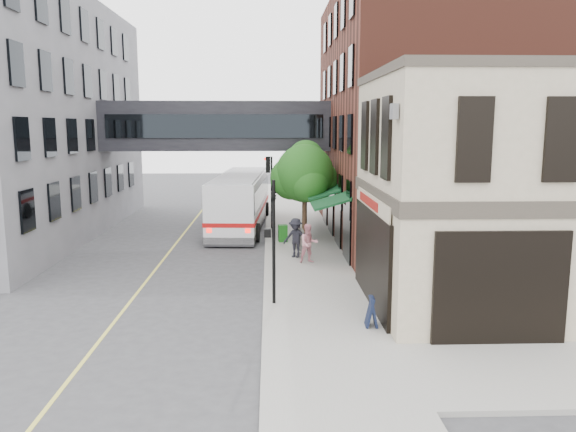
{
  "coord_description": "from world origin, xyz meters",
  "views": [
    {
      "loc": [
        0.25,
        -17.69,
        6.56
      ],
      "look_at": [
        1.01,
        5.05,
        2.87
      ],
      "focal_mm": 35.0,
      "sensor_mm": 36.0,
      "label": 1
    }
  ],
  "objects": [
    {
      "name": "brick_building",
      "position": [
        9.98,
        15.0,
        6.99
      ],
      "size": [
        13.76,
        18.0,
        14.0
      ],
      "color": "#522419",
      "rests_on": "ground"
    },
    {
      "name": "pedestrian_c",
      "position": [
        1.53,
        9.15,
        1.12
      ],
      "size": [
        1.44,
        1.18,
        1.93
      ],
      "primitive_type": "imported",
      "rotation": [
        0.0,
        0.0,
        -0.44
      ],
      "color": "black",
      "rests_on": "sidewalk_main"
    },
    {
      "name": "newspaper_box",
      "position": [
        0.99,
        12.91,
        0.63
      ],
      "size": [
        0.53,
        0.48,
        0.95
      ],
      "primitive_type": "cube",
      "rotation": [
        0.0,
        0.0,
        0.12
      ],
      "color": "#155A14",
      "rests_on": "sidewalk_main"
    },
    {
      "name": "bus",
      "position": [
        -1.58,
        18.14,
        1.9
      ],
      "size": [
        3.63,
        12.76,
        3.4
      ],
      "color": "white",
      "rests_on": "ground"
    },
    {
      "name": "skyway_bridge",
      "position": [
        -3.0,
        18.0,
        6.5
      ],
      "size": [
        14.0,
        3.18,
        3.0
      ],
      "color": "black",
      "rests_on": "ground"
    },
    {
      "name": "corner_building",
      "position": [
        8.97,
        2.0,
        4.21
      ],
      "size": [
        10.19,
        8.12,
        8.45
      ],
      "color": "tan",
      "rests_on": "ground"
    },
    {
      "name": "pedestrian_a",
      "position": [
        1.65,
        9.5,
        1.04
      ],
      "size": [
        0.73,
        0.57,
        1.79
      ],
      "primitive_type": "imported",
      "rotation": [
        0.0,
        0.0,
        -0.24
      ],
      "color": "beige",
      "rests_on": "sidewalk_main"
    },
    {
      "name": "street_sign_pole",
      "position": [
        0.39,
        7.0,
        1.93
      ],
      "size": [
        0.08,
        0.75,
        3.0
      ],
      "color": "gray",
      "rests_on": "sidewalk_main"
    },
    {
      "name": "lane_marking",
      "position": [
        -5.0,
        10.0,
        0.01
      ],
      "size": [
        0.12,
        40.0,
        0.01
      ],
      "primitive_type": "cube",
      "color": "#D8CC4C",
      "rests_on": "ground"
    },
    {
      "name": "traffic_signal_near",
      "position": [
        0.37,
        2.0,
        2.98
      ],
      "size": [
        0.44,
        0.22,
        4.6
      ],
      "color": "black",
      "rests_on": "sidewalk_main"
    },
    {
      "name": "ground",
      "position": [
        0.0,
        0.0,
        0.0
      ],
      "size": [
        120.0,
        120.0,
        0.0
      ],
      "primitive_type": "plane",
      "color": "#38383A",
      "rests_on": "ground"
    },
    {
      "name": "pedestrian_b",
      "position": [
        2.09,
        8.04,
        1.07
      ],
      "size": [
        1.02,
        0.86,
        1.85
      ],
      "primitive_type": "imported",
      "rotation": [
        0.0,
        0.0,
        0.2
      ],
      "color": "pink",
      "rests_on": "sidewalk_main"
    },
    {
      "name": "sandwich_board",
      "position": [
        3.51,
        -0.5,
        0.64
      ],
      "size": [
        0.38,
        0.56,
        0.97
      ],
      "primitive_type": "cube",
      "rotation": [
        0.0,
        0.0,
        -0.05
      ],
      "color": "black",
      "rests_on": "sidewalk_main"
    },
    {
      "name": "sidewalk_main",
      "position": [
        2.0,
        14.0,
        0.07
      ],
      "size": [
        4.0,
        60.0,
        0.15
      ],
      "primitive_type": "cube",
      "color": "gray",
      "rests_on": "ground"
    },
    {
      "name": "street_tree",
      "position": [
        2.19,
        13.22,
        3.91
      ],
      "size": [
        3.8,
        3.2,
        5.6
      ],
      "color": "#382619",
      "rests_on": "sidewalk_main"
    },
    {
      "name": "traffic_signal_far",
      "position": [
        0.26,
        17.0,
        3.34
      ],
      "size": [
        0.53,
        0.28,
        4.5
      ],
      "color": "black",
      "rests_on": "sidewalk_main"
    }
  ]
}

